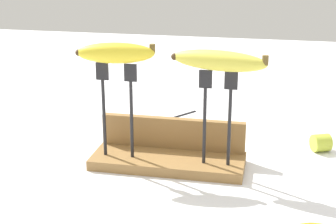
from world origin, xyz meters
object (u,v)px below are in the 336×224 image
banana_raised_left (116,53)px  banana_raised_right (219,61)px  fork_fallen_near (164,120)px  banana_chunk_near (321,143)px  fork_stand_right (217,110)px  fork_stand_left (117,102)px

banana_raised_left → banana_raised_right: bearing=0.0°
fork_fallen_near → banana_chunk_near: bearing=-18.1°
fork_stand_right → banana_raised_left: 0.23m
banana_raised_left → banana_chunk_near: banana_raised_left is taller
fork_stand_left → banana_raised_right: banana_raised_right is taller
fork_stand_left → fork_stand_right: bearing=0.0°
banana_raised_right → fork_fallen_near: bearing=120.3°
banana_raised_left → banana_chunk_near: (0.43, 0.17, -0.22)m
fork_fallen_near → banana_raised_right: bearing=-59.7°
fork_fallen_near → banana_chunk_near: (0.39, -0.13, 0.02)m
fork_stand_right → banana_raised_right: size_ratio=1.00×
fork_stand_right → fork_fallen_near: 0.37m
banana_raised_right → fork_stand_right: bearing=-11.8°
fork_stand_left → banana_chunk_near: fork_stand_left is taller
banana_raised_right → banana_chunk_near: 0.35m
banana_raised_right → banana_chunk_near: banana_raised_right is taller
banana_raised_left → banana_chunk_near: bearing=21.4°
banana_raised_right → banana_chunk_near: bearing=37.2°
banana_chunk_near → banana_raised_right: bearing=-142.8°
fork_stand_left → fork_fallen_near: bearing=83.4°
fork_stand_right → banana_raised_right: (-0.00, 0.00, 0.10)m
fork_stand_left → banana_raised_left: size_ratio=1.24×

